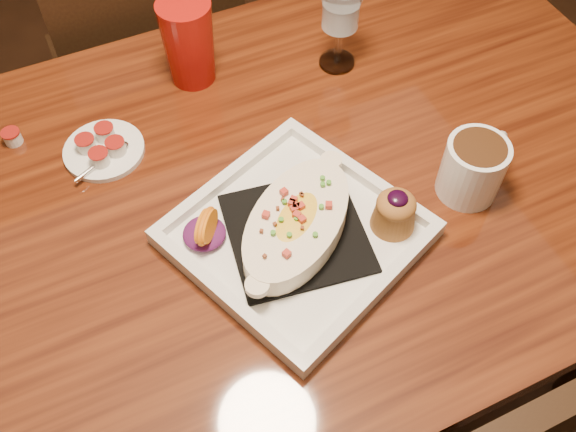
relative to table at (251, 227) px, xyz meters
name	(u,v)px	position (x,y,z in m)	size (l,w,h in m)	color
floor	(263,372)	(0.00, 0.00, -0.65)	(7.00, 7.00, 0.00)	black
table	(251,227)	(0.00, 0.00, 0.00)	(1.50, 0.90, 0.75)	maroon
chair_far	(152,67)	(0.00, 0.63, -0.15)	(0.42, 0.42, 0.93)	black
plate	(303,227)	(0.04, -0.11, 0.12)	(0.41, 0.41, 0.08)	white
coffee_mug	(474,166)	(0.32, -0.14, 0.15)	(0.13, 0.10, 0.10)	white
goblet	(341,11)	(0.27, 0.21, 0.21)	(0.08, 0.08, 0.17)	silver
saucer	(103,149)	(-0.19, 0.18, 0.11)	(0.13, 0.13, 0.09)	white
creamer_loose	(12,137)	(-0.32, 0.27, 0.11)	(0.03, 0.03, 0.02)	silver
red_tumbler	(189,42)	(0.02, 0.29, 0.18)	(0.09, 0.09, 0.16)	red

